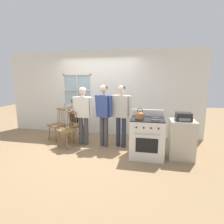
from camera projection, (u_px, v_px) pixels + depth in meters
ground_plane at (87, 149)px, 4.57m from camera, size 16.00×16.00×0.00m
wall_back at (101, 94)px, 5.66m from camera, size 6.40×0.16×2.70m
chair_by_window at (68, 130)px, 4.70m from camera, size 0.55×0.54×0.94m
chair_near_wall at (57, 125)px, 5.22m from camera, size 0.56×0.55×0.94m
chair_center_cluster at (76, 126)px, 5.20m from camera, size 0.58×0.58×0.94m
person_elderly_left at (83, 111)px, 4.76m from camera, size 0.55×0.22×1.60m
person_teen_center at (104, 110)px, 4.63m from camera, size 0.51×0.31×1.67m
person_adult_right at (121, 111)px, 4.59m from camera, size 0.59×0.33×1.65m
stove at (147, 137)px, 4.08m from camera, size 0.77×0.68×1.08m
kettle at (140, 115)px, 3.88m from camera, size 0.21×0.17×0.25m
potted_plant at (73, 103)px, 5.82m from camera, size 0.15×0.14×0.35m
handbag at (74, 117)px, 4.83m from camera, size 0.24×0.24×0.31m
side_counter at (182, 139)px, 4.01m from camera, size 0.55×0.50×0.90m
stereo at (184, 117)px, 3.89m from camera, size 0.34×0.29×0.18m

